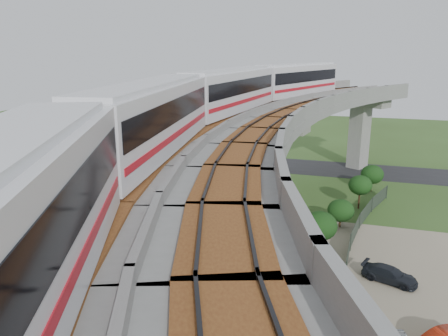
# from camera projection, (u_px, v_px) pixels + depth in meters

# --- Properties ---
(ground) EXTENTS (160.00, 160.00, 0.00)m
(ground) POSITION_uv_depth(u_px,v_px,m) (228.00, 265.00, 32.69)
(ground) COLOR #355120
(ground) RESTS_ON ground
(dirt_lot) EXTENTS (18.00, 26.00, 0.04)m
(dirt_lot) POSITION_uv_depth(u_px,v_px,m) (436.00, 310.00, 26.98)
(dirt_lot) COLOR gray
(dirt_lot) RESTS_ON ground
(asphalt_road) EXTENTS (60.00, 8.00, 0.03)m
(asphalt_road) POSITION_uv_depth(u_px,v_px,m) (288.00, 166.00, 60.42)
(asphalt_road) COLOR #232326
(asphalt_road) RESTS_ON ground
(viaduct) EXTENTS (19.58, 73.98, 11.40)m
(viaduct) POSITION_uv_depth(u_px,v_px,m) (283.00, 150.00, 29.25)
(viaduct) COLOR #99968E
(viaduct) RESTS_ON ground
(metro_train) EXTENTS (11.54, 61.33, 3.64)m
(metro_train) POSITION_uv_depth(u_px,v_px,m) (227.00, 103.00, 27.78)
(metro_train) COLOR silver
(metro_train) RESTS_ON ground
(fence) EXTENTS (3.87, 38.73, 1.50)m
(fence) POSITION_uv_depth(u_px,v_px,m) (365.00, 274.00, 29.80)
(fence) COLOR #2D382D
(fence) RESTS_ON ground
(tree_0) EXTENTS (2.51, 2.51, 3.07)m
(tree_0) POSITION_uv_depth(u_px,v_px,m) (372.00, 174.00, 49.04)
(tree_0) COLOR #382314
(tree_0) RESTS_ON ground
(tree_1) EXTENTS (2.31, 2.31, 3.48)m
(tree_1) POSITION_uv_depth(u_px,v_px,m) (360.00, 185.00, 43.54)
(tree_1) COLOR #382314
(tree_1) RESTS_ON ground
(tree_2) EXTENTS (2.38, 2.38, 2.64)m
(tree_2) POSITION_uv_depth(u_px,v_px,m) (341.00, 210.00, 39.11)
(tree_2) COLOR #382314
(tree_2) RESTS_ON ground
(tree_3) EXTENTS (2.69, 2.69, 3.42)m
(tree_3) POSITION_uv_depth(u_px,v_px,m) (320.00, 226.00, 34.05)
(tree_3) COLOR #382314
(tree_3) RESTS_ON ground
(tree_4) EXTENTS (2.05, 2.05, 3.01)m
(tree_4) POSITION_uv_depth(u_px,v_px,m) (320.00, 263.00, 28.50)
(tree_4) COLOR #382314
(tree_4) RESTS_ON ground
(tree_5) EXTENTS (3.15, 3.15, 3.83)m
(tree_5) POSITION_uv_depth(u_px,v_px,m) (315.00, 285.00, 25.11)
(tree_5) COLOR #382314
(tree_5) RESTS_ON ground
(car_dark) EXTENTS (4.01, 2.68, 1.08)m
(car_dark) POSITION_uv_depth(u_px,v_px,m) (390.00, 275.00, 30.09)
(car_dark) COLOR black
(car_dark) RESTS_ON dirt_lot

